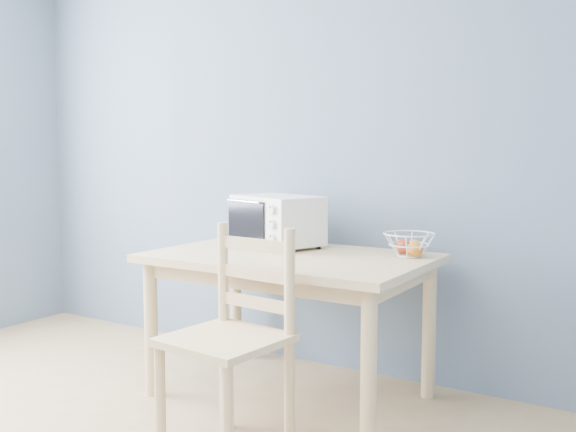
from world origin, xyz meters
The scene contains 4 objects.
dining_table centered at (0.46, 1.70, 0.65)m, with size 1.40×0.90×0.75m.
toaster_oven centered at (0.24, 1.90, 0.90)m, with size 0.56×0.47×0.28m.
fruit_basket centered at (1.01, 1.95, 0.81)m, with size 0.31×0.31×0.12m.
dining_chair centered at (0.58, 1.05, 0.47)m, with size 0.49×0.49×0.96m.
Camera 1 is at (2.17, -1.07, 1.26)m, focal length 40.00 mm.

